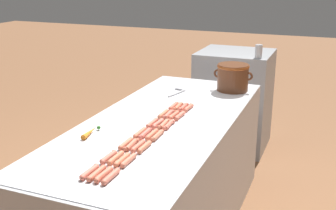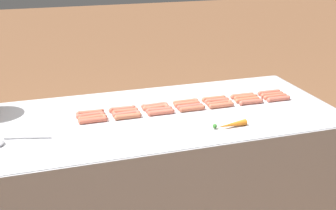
{
  "view_description": "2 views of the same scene",
  "coord_description": "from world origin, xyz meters",
  "px_view_note": "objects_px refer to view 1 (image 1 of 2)",
  "views": [
    {
      "loc": [
        0.98,
        -2.33,
        1.77
      ],
      "look_at": [
        -0.04,
        0.2,
        0.89
      ],
      "focal_mm": 44.81,
      "sensor_mm": 36.0,
      "label": 1
    },
    {
      "loc": [
        -2.08,
        0.49,
        1.75
      ],
      "look_at": [
        -0.03,
        -0.15,
        0.92
      ],
      "focal_mm": 46.67,
      "sensor_mm": 36.0,
      "label": 2
    }
  ],
  "objects_px": {
    "hot_dog_22": "(128,160)",
    "soda_can": "(259,51)",
    "bean_pot": "(233,76)",
    "hot_dog_0": "(89,172)",
    "back_cabinet": "(234,100)",
    "hot_dog_21": "(111,176)",
    "hot_dog_27": "(188,108)",
    "hot_dog_7": "(97,173)",
    "hot_dog_25": "(169,125)",
    "hot_dog_6": "(174,106)",
    "hot_dog_10": "(145,133)",
    "hot_dog_20": "(183,107)",
    "hot_dog_15": "(122,160)",
    "serving_spoon": "(178,90)",
    "hot_dog_4": "(152,123)",
    "hot_dog_1": "(109,157)",
    "hot_dog_17": "(152,134)",
    "hot_dog_26": "(180,116)",
    "hot_dog_19": "(174,115)",
    "hot_dog_9": "(131,145)",
    "hot_dog_16": "(138,146)",
    "hot_dog_24": "(157,135)",
    "hot_dog_12": "(168,114)",
    "hot_dog_2": "(126,144)",
    "hot_dog_3": "(140,133)",
    "hot_dog_23": "(144,147)",
    "hot_dog_11": "(158,124)",
    "hot_dog_13": "(178,107)",
    "hot_dog_8": "(116,158)",
    "hot_dog_18": "(164,124)",
    "carrot": "(90,132)",
    "hot_dog_14": "(103,175)"
  },
  "relations": [
    {
      "from": "hot_dog_22",
      "to": "soda_can",
      "type": "bearing_deg",
      "value": 83.61
    },
    {
      "from": "bean_pot",
      "to": "hot_dog_0",
      "type": "bearing_deg",
      "value": -99.48
    },
    {
      "from": "back_cabinet",
      "to": "hot_dog_22",
      "type": "distance_m",
      "value": 2.43
    },
    {
      "from": "hot_dog_21",
      "to": "hot_dog_27",
      "type": "bearing_deg",
      "value": 90.0
    },
    {
      "from": "hot_dog_7",
      "to": "hot_dog_25",
      "type": "relative_size",
      "value": 1.0
    },
    {
      "from": "hot_dog_7",
      "to": "bean_pot",
      "type": "distance_m",
      "value": 1.68
    },
    {
      "from": "hot_dog_6",
      "to": "hot_dog_7",
      "type": "xyz_separation_m",
      "value": [
        0.03,
        -1.07,
        0.0
      ]
    },
    {
      "from": "hot_dog_10",
      "to": "hot_dog_20",
      "type": "bearing_deg",
      "value": 85.95
    },
    {
      "from": "hot_dog_15",
      "to": "hot_dog_20",
      "type": "height_order",
      "value": "same"
    },
    {
      "from": "back_cabinet",
      "to": "serving_spoon",
      "type": "height_order",
      "value": "back_cabinet"
    },
    {
      "from": "hot_dog_4",
      "to": "serving_spoon",
      "type": "xyz_separation_m",
      "value": [
        -0.12,
        0.77,
        -0.01
      ]
    },
    {
      "from": "hot_dog_1",
      "to": "hot_dog_17",
      "type": "relative_size",
      "value": 1.0
    },
    {
      "from": "hot_dog_15",
      "to": "hot_dog_17",
      "type": "xyz_separation_m",
      "value": [
        0.0,
        0.36,
        0.0
      ]
    },
    {
      "from": "hot_dog_26",
      "to": "hot_dog_19",
      "type": "bearing_deg",
      "value": -166.29
    },
    {
      "from": "hot_dog_9",
      "to": "hot_dog_16",
      "type": "height_order",
      "value": "same"
    },
    {
      "from": "hot_dog_0",
      "to": "hot_dog_24",
      "type": "xyz_separation_m",
      "value": [
        0.12,
        0.53,
        0.0
      ]
    },
    {
      "from": "hot_dog_12",
      "to": "hot_dog_20",
      "type": "xyz_separation_m",
      "value": [
        0.04,
        0.19,
        0.0
      ]
    },
    {
      "from": "hot_dog_2",
      "to": "hot_dog_19",
      "type": "relative_size",
      "value": 1.0
    },
    {
      "from": "hot_dog_3",
      "to": "hot_dog_24",
      "type": "distance_m",
      "value": 0.11
    },
    {
      "from": "hot_dog_27",
      "to": "hot_dog_17",
      "type": "bearing_deg",
      "value": -93.73
    },
    {
      "from": "hot_dog_23",
      "to": "hot_dog_27",
      "type": "relative_size",
      "value": 1.0
    },
    {
      "from": "hot_dog_11",
      "to": "bean_pot",
      "type": "relative_size",
      "value": 0.49
    },
    {
      "from": "hot_dog_12",
      "to": "bean_pot",
      "type": "distance_m",
      "value": 0.81
    },
    {
      "from": "hot_dog_16",
      "to": "hot_dog_11",
      "type": "bearing_deg",
      "value": 96.05
    },
    {
      "from": "hot_dog_13",
      "to": "hot_dog_26",
      "type": "bearing_deg",
      "value": -66.14
    },
    {
      "from": "hot_dog_0",
      "to": "hot_dog_13",
      "type": "bearing_deg",
      "value": 87.95
    },
    {
      "from": "hot_dog_10",
      "to": "hot_dog_20",
      "type": "xyz_separation_m",
      "value": [
        0.04,
        0.54,
        0.0
      ]
    },
    {
      "from": "hot_dog_19",
      "to": "hot_dog_26",
      "type": "bearing_deg",
      "value": 13.71
    },
    {
      "from": "hot_dog_8",
      "to": "hot_dog_0",
      "type": "bearing_deg",
      "value": -102.28
    },
    {
      "from": "hot_dog_0",
      "to": "hot_dog_22",
      "type": "bearing_deg",
      "value": 57.98
    },
    {
      "from": "hot_dog_1",
      "to": "back_cabinet",
      "type": "bearing_deg",
      "value": 87.94
    },
    {
      "from": "hot_dog_9",
      "to": "hot_dog_1",
      "type": "bearing_deg",
      "value": -101.28
    },
    {
      "from": "hot_dog_16",
      "to": "hot_dog_18",
      "type": "bearing_deg",
      "value": 89.93
    },
    {
      "from": "hot_dog_6",
      "to": "carrot",
      "type": "relative_size",
      "value": 0.84
    },
    {
      "from": "back_cabinet",
      "to": "hot_dog_21",
      "type": "relative_size",
      "value": 6.54
    },
    {
      "from": "hot_dog_20",
      "to": "hot_dog_21",
      "type": "bearing_deg",
      "value": -88.0
    },
    {
      "from": "hot_dog_22",
      "to": "hot_dog_21",
      "type": "bearing_deg",
      "value": -89.23
    },
    {
      "from": "hot_dog_14",
      "to": "hot_dog_17",
      "type": "xyz_separation_m",
      "value": [
        0.01,
        0.54,
        0.0
      ]
    },
    {
      "from": "hot_dog_10",
      "to": "carrot",
      "type": "relative_size",
      "value": 0.84
    },
    {
      "from": "hot_dog_3",
      "to": "hot_dog_27",
      "type": "bearing_deg",
      "value": 78.56
    },
    {
      "from": "hot_dog_2",
      "to": "hot_dog_20",
      "type": "height_order",
      "value": "same"
    },
    {
      "from": "hot_dog_10",
      "to": "hot_dog_19",
      "type": "distance_m",
      "value": 0.36
    },
    {
      "from": "hot_dog_13",
      "to": "hot_dog_18",
      "type": "distance_m",
      "value": 0.36
    },
    {
      "from": "hot_dog_6",
      "to": "serving_spoon",
      "type": "distance_m",
      "value": 0.43
    },
    {
      "from": "hot_dog_9",
      "to": "hot_dog_22",
      "type": "distance_m",
      "value": 0.19
    },
    {
      "from": "hot_dog_0",
      "to": "bean_pot",
      "type": "distance_m",
      "value": 1.69
    },
    {
      "from": "serving_spoon",
      "to": "hot_dog_8",
      "type": "bearing_deg",
      "value": -83.28
    },
    {
      "from": "hot_dog_12",
      "to": "hot_dog_15",
      "type": "height_order",
      "value": "same"
    },
    {
      "from": "hot_dog_20",
      "to": "hot_dog_21",
      "type": "xyz_separation_m",
      "value": [
        0.04,
        -1.08,
        0.0
      ]
    },
    {
      "from": "hot_dog_24",
      "to": "carrot",
      "type": "xyz_separation_m",
      "value": [
        -0.38,
        -0.1,
        0.0
      ]
    }
  ]
}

